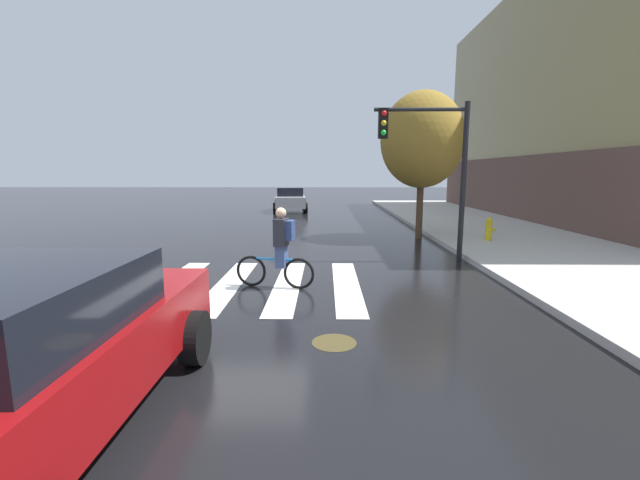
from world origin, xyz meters
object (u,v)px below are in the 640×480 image
object	(u,v)px
manhole_cover	(334,342)
street_tree_near	(422,140)
traffic_light_near	(433,154)
sedan_near	(29,354)
cyclist	(280,248)
sedan_mid	(290,199)
fire_hydrant	(489,229)

from	to	relation	value
manhole_cover	street_tree_near	bearing A→B (deg)	70.59
manhole_cover	traffic_light_near	world-z (taller)	traffic_light_near
sedan_near	traffic_light_near	world-z (taller)	traffic_light_near
cyclist	sedan_mid	bearing A→B (deg)	94.16
fire_hydrant	street_tree_near	size ratio (longest dim) A/B	0.15
fire_hydrant	sedan_mid	bearing A→B (deg)	122.73
cyclist	traffic_light_near	xyz separation A→B (m)	(3.76, 2.68, 2.02)
sedan_mid	fire_hydrant	xyz separation A→B (m)	(7.66, -11.92, -0.24)
sedan_near	sedan_mid	distance (m)	22.18
cyclist	fire_hydrant	world-z (taller)	cyclist
sedan_mid	traffic_light_near	distance (m)	15.53
sedan_mid	street_tree_near	distance (m)	12.36
cyclist	traffic_light_near	size ratio (longest dim) A/B	0.40
traffic_light_near	fire_hydrant	distance (m)	4.40
sedan_mid	fire_hydrant	world-z (taller)	sedan_mid
fire_hydrant	street_tree_near	bearing A→B (deg)	148.40
manhole_cover	cyclist	xyz separation A→B (m)	(-1.07, 2.79, 0.84)
fire_hydrant	sedan_near	bearing A→B (deg)	-128.19
street_tree_near	manhole_cover	bearing A→B (deg)	-109.41
traffic_light_near	street_tree_near	bearing A→B (deg)	81.26
manhole_cover	fire_hydrant	world-z (taller)	fire_hydrant
traffic_light_near	street_tree_near	world-z (taller)	street_tree_near
manhole_cover	fire_hydrant	bearing A→B (deg)	56.57
sedan_mid	street_tree_near	bearing A→B (deg)	-62.23
manhole_cover	sedan_near	size ratio (longest dim) A/B	0.14
street_tree_near	fire_hydrant	bearing A→B (deg)	-31.60
traffic_light_near	manhole_cover	bearing A→B (deg)	-116.27
sedan_near	fire_hydrant	distance (m)	13.05
traffic_light_near	fire_hydrant	size ratio (longest dim) A/B	5.38
cyclist	fire_hydrant	bearing A→B (deg)	39.62
sedan_near	fire_hydrant	size ratio (longest dim) A/B	5.90
fire_hydrant	street_tree_near	xyz separation A→B (m)	(-2.05, 1.26, 2.99)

